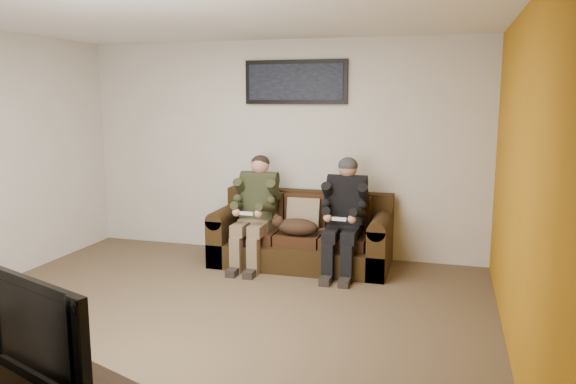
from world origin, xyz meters
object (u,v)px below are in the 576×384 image
(sofa, at_px, (303,237))
(person_left, at_px, (256,205))
(television, at_px, (49,325))
(person_right, at_px, (345,210))
(framed_poster, at_px, (296,82))
(cat, at_px, (296,226))

(sofa, relative_size, person_left, 1.60)
(sofa, xyz_separation_m, television, (-0.42, -3.77, 0.41))
(person_right, relative_size, framed_poster, 1.01)
(sofa, height_order, television, television)
(sofa, relative_size, person_right, 1.59)
(framed_poster, bearing_deg, cat, -74.23)
(television, bearing_deg, cat, 104.19)
(television, bearing_deg, framed_poster, 107.81)
(sofa, relative_size, framed_poster, 1.61)
(person_right, bearing_deg, framed_poster, 141.95)
(cat, distance_m, framed_poster, 1.74)
(person_right, height_order, television, person_right)
(person_right, xyz_separation_m, framed_poster, (-0.72, 0.56, 1.40))
(sofa, distance_m, person_right, 0.67)
(person_right, height_order, framed_poster, framed_poster)
(framed_poster, bearing_deg, person_right, -38.05)
(person_right, bearing_deg, cat, -169.03)
(sofa, height_order, person_right, person_right)
(television, bearing_deg, person_right, 96.26)
(sofa, relative_size, television, 2.02)
(person_left, relative_size, cat, 1.91)
(person_left, distance_m, cat, 0.55)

